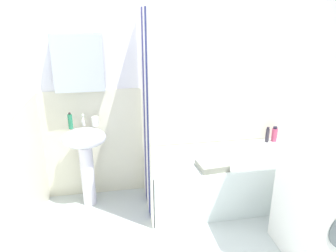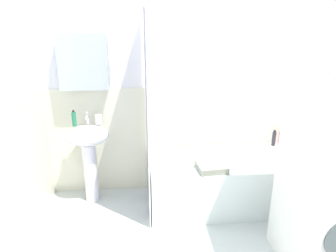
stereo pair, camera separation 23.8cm
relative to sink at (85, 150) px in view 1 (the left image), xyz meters
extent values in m
cube|color=white|center=(1.08, 0.24, 0.57)|extent=(3.60, 0.05, 2.40)
cube|color=silver|center=(1.08, 0.21, -0.03)|extent=(3.60, 0.02, 1.20)
cube|color=silver|center=(0.00, 0.15, 0.86)|extent=(0.48, 0.12, 0.56)
cube|color=white|center=(-0.49, -0.69, 0.57)|extent=(0.05, 1.81, 2.40)
cube|color=silver|center=(-0.46, -0.69, -0.03)|extent=(0.02, 1.81, 1.20)
cylinder|color=white|center=(0.00, 0.00, -0.30)|extent=(0.14, 0.14, 0.66)
ellipsoid|color=white|center=(0.00, 0.00, 0.13)|extent=(0.44, 0.34, 0.20)
cylinder|color=silver|center=(0.00, 0.10, 0.25)|extent=(0.03, 0.03, 0.05)
cylinder|color=silver|center=(0.00, 0.05, 0.31)|extent=(0.02, 0.10, 0.02)
sphere|color=silver|center=(0.00, 0.10, 0.34)|extent=(0.03, 0.03, 0.03)
cylinder|color=#267952|center=(-0.12, 0.03, 0.30)|extent=(0.04, 0.04, 0.15)
sphere|color=#2C2021|center=(-0.12, 0.03, 0.39)|extent=(0.02, 0.02, 0.02)
cylinder|color=silver|center=(0.12, 0.08, 0.28)|extent=(0.07, 0.07, 0.09)
cube|color=white|center=(1.43, -0.18, -0.37)|extent=(1.61, 0.75, 0.53)
cube|color=white|center=(0.62, -0.48, 0.37)|extent=(0.01, 0.15, 2.00)
cube|color=navy|center=(0.62, -0.33, 0.37)|extent=(0.01, 0.15, 2.00)
cube|color=white|center=(0.62, -0.18, 0.37)|extent=(0.01, 0.15, 2.00)
cube|color=navy|center=(0.62, -0.03, 0.37)|extent=(0.01, 0.15, 2.00)
cube|color=white|center=(0.62, 0.12, 0.37)|extent=(0.01, 0.15, 2.00)
cylinder|color=#CA4469|center=(2.14, 0.11, -0.03)|extent=(0.06, 0.06, 0.16)
cylinder|color=black|center=(2.14, 0.11, 0.06)|extent=(0.05, 0.05, 0.02)
cylinder|color=#2C2831|center=(2.04, 0.10, -0.02)|extent=(0.04, 0.04, 0.16)
cylinder|color=black|center=(2.04, 0.10, 0.07)|extent=(0.03, 0.03, 0.02)
cube|color=gray|center=(1.22, -0.42, -0.07)|extent=(0.29, 0.27, 0.06)
cube|color=white|center=(1.98, -1.08, -0.23)|extent=(0.64, 0.57, 0.80)
camera|label=1|loc=(0.31, -3.04, 1.33)|focal=33.80mm
camera|label=2|loc=(0.55, -3.08, 1.33)|focal=33.80mm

